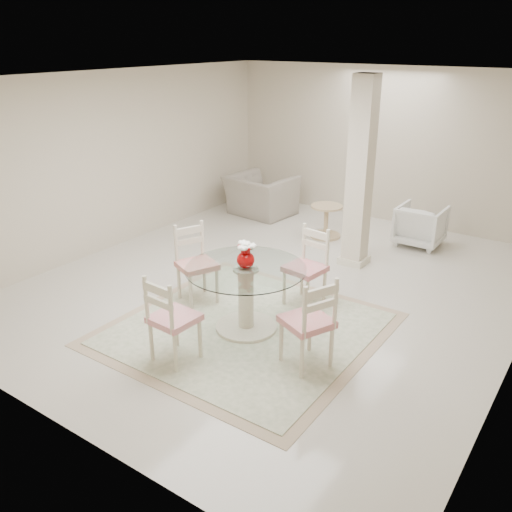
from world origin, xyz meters
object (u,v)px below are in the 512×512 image
Objects in this scene: dining_table at (246,299)px; dining_chair_east at (311,317)px; red_vase at (246,255)px; dining_chair_west at (194,258)px; dining_chair_south at (169,314)px; armchair_white at (420,225)px; column at (360,174)px; dining_chair_north at (309,261)px; recliner_taupe at (261,195)px; side_table at (326,222)px.

dining_chair_east is (0.99, -0.27, 0.19)m from dining_table.
dining_chair_west is (-0.99, 0.27, -0.35)m from red_vase.
red_vase is (0.00, -0.00, 0.53)m from dining_table.
dining_chair_south is at bearing -125.04° from dining_chair_west.
red_vase is 0.28× the size of dining_chair_south.
column is at bearing 67.62° from armchair_white.
dining_chair_north is 3.72m from recliner_taupe.
dining_chair_north is at bearing 76.10° from dining_table.
recliner_taupe is 1.64m from side_table.
column is at bearing -93.17° from dining_chair_south.
side_table is at bearing -80.23° from dining_chair_south.
dining_table reaches higher than recliner_taupe.
column reaches higher than recliner_taupe.
dining_chair_west is at bearing 164.92° from dining_table.
dining_chair_west is (-1.97, 0.53, -0.01)m from dining_chair_east.
recliner_taupe is (-3.29, 3.96, -0.21)m from dining_chair_east.
dining_chair_north is 0.95× the size of recliner_taupe.
recliner_taupe is (-2.47, 1.16, -0.98)m from column.
dining_chair_south reaches higher than armchair_white.
column is 2.90m from recliner_taupe.
side_table is at bearing 119.89° from dining_chair_north.
red_vase reaches higher than recliner_taupe.
dining_chair_north is 2.89m from armchair_white.
dining_chair_west is 1.46m from dining_chair_south.
recliner_taupe is at bearing 45.33° from dining_chair_west.
dining_table is 4.41× the size of red_vase.
dining_chair_south is (-1.23, -0.72, -0.02)m from dining_chair_east.
dining_chair_south is 4.32m from side_table.
red_vase is 1.08m from dining_chair_east.
red_vase is 0.27× the size of dining_chair_east.
column reaches higher than side_table.
dining_table reaches higher than side_table.
side_table is at bearing 20.68° from armchair_white.
dining_chair_east is 1.55× the size of armchair_white.
column is at bearing -40.96° from side_table.
dining_chair_east is (0.82, -2.79, -0.76)m from column.
dining_chair_west is at bearing -95.13° from side_table.
dining_chair_west is 0.96× the size of recliner_taupe.
column is at bearing -139.43° from dining_chair_east.
armchair_white is at bearing 79.57° from dining_table.
side_table is (-0.88, 0.77, -1.10)m from column.
dining_chair_south reaches higher than dining_table.
red_vase is at bearing -77.76° from side_table.
column is at bearing 86.19° from red_vase.
armchair_white is at bearing 88.10° from dining_chair_north.
column is 2.36× the size of recliner_taupe.
dining_chair_north is (-0.74, 1.26, -0.01)m from dining_chair_east.
dining_chair_south is at bearing -83.70° from side_table.
recliner_taupe is 2.09× the size of side_table.
red_vase is at bearing -80.80° from dining_chair_west.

